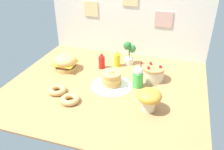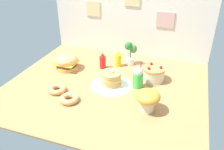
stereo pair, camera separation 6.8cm
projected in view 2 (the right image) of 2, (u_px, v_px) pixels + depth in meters
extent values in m
cube|color=#B27F4C|center=(106.00, 86.00, 2.62)|extent=(2.16, 1.87, 0.02)
cube|color=silver|center=(130.00, 16.00, 3.12)|extent=(2.16, 0.03, 1.08)
cube|color=beige|center=(93.00, 9.00, 3.22)|extent=(0.20, 0.01, 0.20)
cube|color=#D8A599|center=(165.00, 20.00, 2.97)|extent=(0.22, 0.01, 0.20)
cylinder|color=white|center=(111.00, 85.00, 2.62)|extent=(0.46, 0.46, 0.00)
cylinder|color=#DBA859|center=(67.00, 67.00, 2.96)|extent=(0.27, 0.27, 0.05)
cylinder|color=#59331E|center=(67.00, 64.00, 2.94)|extent=(0.25, 0.25, 0.04)
cube|color=yellow|center=(67.00, 62.00, 2.93)|extent=(0.26, 0.26, 0.01)
ellipsoid|color=#E5B260|center=(67.00, 60.00, 2.91)|extent=(0.28, 0.28, 0.16)
cylinder|color=white|center=(111.00, 85.00, 2.61)|extent=(0.35, 0.35, 0.02)
cylinder|color=#E0AD5B|center=(112.00, 83.00, 2.60)|extent=(0.22, 0.22, 0.03)
cylinder|color=#E0AD5B|center=(111.00, 80.00, 2.59)|extent=(0.22, 0.22, 0.03)
cylinder|color=#E0AD5B|center=(111.00, 78.00, 2.57)|extent=(0.22, 0.22, 0.03)
cylinder|color=#E0AD5B|center=(111.00, 76.00, 2.56)|extent=(0.22, 0.22, 0.03)
cylinder|color=#E0AD5B|center=(111.00, 74.00, 2.54)|extent=(0.22, 0.22, 0.03)
cube|color=#F7E072|center=(111.00, 72.00, 2.53)|extent=(0.05, 0.05, 0.02)
cylinder|color=beige|center=(153.00, 75.00, 2.69)|extent=(0.25, 0.25, 0.14)
cylinder|color=#EA8C4C|center=(154.00, 69.00, 2.65)|extent=(0.26, 0.26, 0.02)
sphere|color=red|center=(161.00, 67.00, 2.63)|extent=(0.03, 0.03, 0.03)
sphere|color=red|center=(151.00, 64.00, 2.70)|extent=(0.03, 0.03, 0.03)
sphere|color=red|center=(149.00, 68.00, 2.61)|extent=(0.03, 0.03, 0.03)
cylinder|color=red|center=(103.00, 62.00, 2.95)|extent=(0.08, 0.08, 0.16)
cone|color=red|center=(103.00, 55.00, 2.90)|extent=(0.06, 0.06, 0.05)
cylinder|color=yellow|center=(118.00, 60.00, 3.00)|extent=(0.08, 0.08, 0.16)
cone|color=yellow|center=(118.00, 53.00, 2.95)|extent=(0.06, 0.06, 0.05)
cylinder|color=green|center=(138.00, 80.00, 2.55)|extent=(0.11, 0.11, 0.17)
sphere|color=white|center=(138.00, 71.00, 2.50)|extent=(0.10, 0.10, 0.10)
cylinder|color=red|center=(141.00, 69.00, 2.48)|extent=(0.01, 0.03, 0.17)
torus|color=tan|center=(57.00, 89.00, 2.50)|extent=(0.19, 0.19, 0.06)
torus|color=#F2E5C6|center=(57.00, 89.00, 2.49)|extent=(0.19, 0.19, 0.05)
torus|color=tan|center=(69.00, 99.00, 2.34)|extent=(0.19, 0.19, 0.06)
torus|color=brown|center=(69.00, 98.00, 2.34)|extent=(0.19, 0.19, 0.05)
cylinder|color=white|center=(130.00, 61.00, 3.07)|extent=(0.11, 0.11, 0.08)
cylinder|color=#4C7238|center=(130.00, 53.00, 3.01)|extent=(0.02, 0.02, 0.15)
ellipsoid|color=#38843D|center=(133.00, 49.00, 2.97)|extent=(0.09, 0.06, 0.11)
ellipsoid|color=#38843D|center=(129.00, 46.00, 3.00)|extent=(0.09, 0.06, 0.11)
ellipsoid|color=#38843D|center=(128.00, 46.00, 2.95)|extent=(0.09, 0.06, 0.11)
cylinder|color=beige|center=(147.00, 106.00, 2.20)|extent=(0.13, 0.13, 0.10)
ellipsoid|color=gold|center=(148.00, 97.00, 2.15)|extent=(0.23, 0.23, 0.13)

